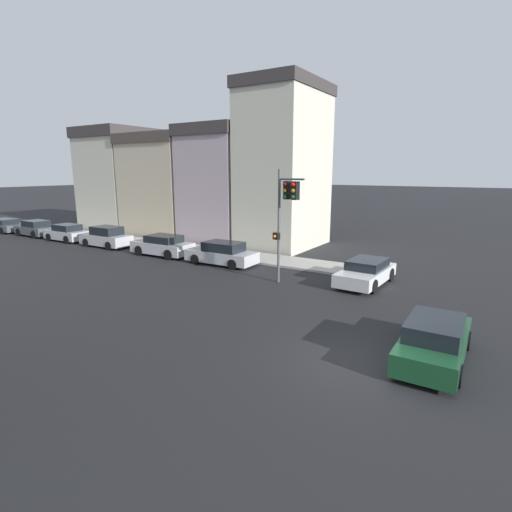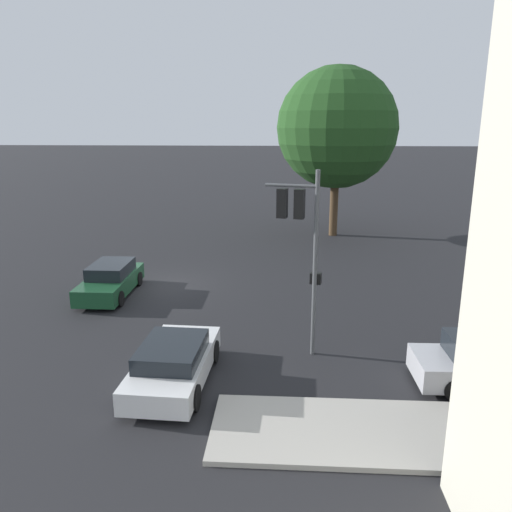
{
  "view_description": "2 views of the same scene",
  "coord_description": "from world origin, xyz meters",
  "px_view_note": "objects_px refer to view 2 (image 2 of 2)",
  "views": [
    {
      "loc": [
        -11.31,
        -3.5,
        5.85
      ],
      "look_at": [
        3.29,
        5.68,
        2.15
      ],
      "focal_mm": 28.0,
      "sensor_mm": 36.0,
      "label": 1
    },
    {
      "loc": [
        21.69,
        5.52,
        7.25
      ],
      "look_at": [
        0.42,
        4.24,
        1.57
      ],
      "focal_mm": 35.0,
      "sensor_mm": 36.0,
      "label": 2
    }
  ],
  "objects_px": {
    "crossing_car_0": "(111,280)",
    "traffic_signal": "(301,229)",
    "street_tree": "(337,128)",
    "parked_car_0": "(496,364)",
    "crossing_car_1": "(174,363)"
  },
  "relations": [
    {
      "from": "street_tree",
      "to": "crossing_car_1",
      "type": "bearing_deg",
      "value": -17.38
    },
    {
      "from": "traffic_signal",
      "to": "crossing_car_1",
      "type": "relative_size",
      "value": 1.32
    },
    {
      "from": "traffic_signal",
      "to": "street_tree",
      "type": "bearing_deg",
      "value": 5.13
    },
    {
      "from": "street_tree",
      "to": "parked_car_0",
      "type": "relative_size",
      "value": 2.32
    },
    {
      "from": "crossing_car_0",
      "to": "traffic_signal",
      "type": "bearing_deg",
      "value": 57.0
    },
    {
      "from": "crossing_car_0",
      "to": "parked_car_0",
      "type": "relative_size",
      "value": 0.95
    },
    {
      "from": "traffic_signal",
      "to": "crossing_car_0",
      "type": "height_order",
      "value": "traffic_signal"
    },
    {
      "from": "crossing_car_1",
      "to": "parked_car_0",
      "type": "distance_m",
      "value": 9.13
    },
    {
      "from": "street_tree",
      "to": "crossing_car_0",
      "type": "distance_m",
      "value": 17.79
    },
    {
      "from": "crossing_car_0",
      "to": "parked_car_0",
      "type": "distance_m",
      "value": 15.27
    },
    {
      "from": "street_tree",
      "to": "crossing_car_0",
      "type": "bearing_deg",
      "value": -40.15
    },
    {
      "from": "traffic_signal",
      "to": "parked_car_0",
      "type": "height_order",
      "value": "traffic_signal"
    },
    {
      "from": "crossing_car_1",
      "to": "street_tree",
      "type": "bearing_deg",
      "value": -14.79
    },
    {
      "from": "crossing_car_0",
      "to": "street_tree",
      "type": "bearing_deg",
      "value": 139.45
    },
    {
      "from": "crossing_car_1",
      "to": "crossing_car_0",
      "type": "bearing_deg",
      "value": 33.37
    }
  ]
}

